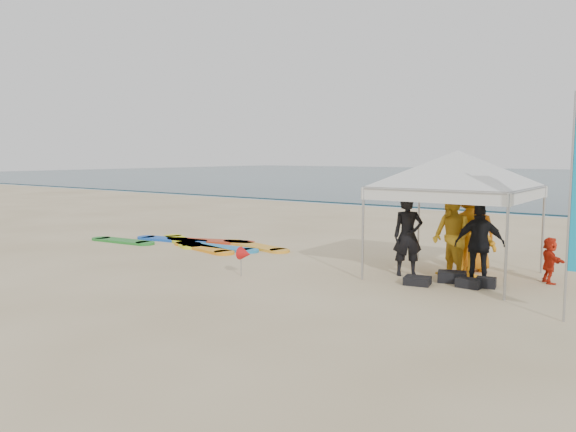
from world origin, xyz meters
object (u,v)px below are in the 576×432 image
Objects in this scene: person_black_a at (408,236)px; person_yellow at (451,237)px; marker_pennant at (245,254)px; surfboard_spread at (196,243)px; person_orange_a at (471,231)px; person_black_b at (480,244)px; person_seated at (550,260)px; canopy_tent at (458,151)px; person_orange_b at (475,232)px.

person_yellow reaches higher than person_black_a.
surfboard_spread is (-3.97, 2.45, -0.46)m from marker_pennant.
marker_pennant is at bearing 62.20° from person_orange_a.
person_orange_a is 4.79m from marker_pennant.
person_seated is at bearing -162.96° from person_black_b.
person_black_a is at bearing -133.58° from person_yellow.
canopy_tent reaches higher than surfboard_spread.
canopy_tent is at bearing 37.28° from marker_pennant.
person_orange_a is at bearing 37.05° from marker_pennant.
person_seated reaches higher than marker_pennant.
person_yellow is at bearing -36.02° from person_black_b.
person_orange_a reaches higher than person_yellow.
person_black_b is 0.28× the size of surfboard_spread.
surfboard_spread is at bearing -22.31° from person_orange_b.
person_black_a is at bearing -23.61° from person_black_b.
person_orange_b is at bearing 120.10° from person_yellow.
person_orange_b reaches higher than surfboard_spread.
surfboard_spread is at bearing -26.23° from person_black_b.
person_black_b is at bearing 145.83° from person_orange_a.
person_orange_a is 1.71m from canopy_tent.
canopy_tent is (0.84, 0.51, 1.80)m from person_black_a.
person_yellow is 1.03× the size of person_orange_b.
canopy_tent reaches higher than person_seated.
person_black_b reaches higher than person_seated.
person_orange_b is (0.13, 1.12, -0.02)m from person_yellow.
person_orange_b is 2.74× the size of marker_pennant.
person_seated is 1.47× the size of marker_pennant.
person_yellow is at bearing 33.04° from marker_pennant.
person_yellow is 0.64m from person_black_b.
person_black_a is 1.32m from person_orange_a.
person_black_a is at bearing -2.31° from surfboard_spread.
person_seated is at bearing 63.02° from person_yellow.
person_yellow is 2.82× the size of marker_pennant.
person_yellow is 1.92× the size of person_seated.
marker_pennant is 0.11× the size of surfboard_spread.
person_orange_a is at bearing -83.84° from person_black_b.
person_yellow is 1.79m from canopy_tent.
canopy_tent is at bearing 47.08° from person_orange_b.
person_orange_a is at bearing -4.37° from person_black_a.
person_yellow is 0.31× the size of surfboard_spread.
person_orange_b reaches higher than person_black_b.
person_orange_b is (-0.09, 0.58, -0.10)m from person_orange_a.
marker_pennant is (-5.31, -3.18, 0.03)m from person_seated.
canopy_tent is 7.96m from surfboard_spread.
canopy_tent is at bearing 73.42° from person_seated.
person_orange_b is at bearing 48.27° from person_seated.
person_orange_b reaches higher than person_black_a.
person_yellow reaches higher than person_black_b.
canopy_tent is at bearing 1.86° from surfboard_spread.
marker_pennant is (-3.71, -3.45, -0.38)m from person_orange_b.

